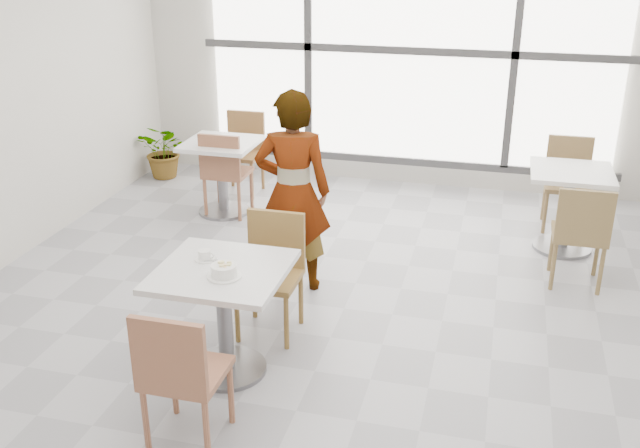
% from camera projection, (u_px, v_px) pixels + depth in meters
% --- Properties ---
extents(floor, '(7.00, 7.00, 0.00)m').
position_uv_depth(floor, '(331.00, 337.00, 5.17)').
color(floor, '#9E9EA5').
rests_on(floor, ground).
extents(wall_back, '(6.00, 0.00, 6.00)m').
position_uv_depth(wall_back, '(409.00, 49.00, 7.73)').
color(wall_back, silver).
rests_on(wall_back, ground).
extents(window, '(4.60, 0.07, 2.52)m').
position_uv_depth(window, '(409.00, 50.00, 7.67)').
color(window, white).
rests_on(window, ground).
extents(main_table, '(0.80, 0.80, 0.75)m').
position_uv_depth(main_table, '(224.00, 301.00, 4.59)').
color(main_table, silver).
rests_on(main_table, ground).
extents(chair_near, '(0.42, 0.42, 0.87)m').
position_uv_depth(chair_near, '(179.00, 371.00, 3.91)').
color(chair_near, '#9D6247').
rests_on(chair_near, ground).
extents(chair_far, '(0.42, 0.42, 0.87)m').
position_uv_depth(chair_far, '(272.00, 265.00, 5.13)').
color(chair_far, olive).
rests_on(chair_far, ground).
extents(oatmeal_bowl, '(0.21, 0.21, 0.10)m').
position_uv_depth(oatmeal_bowl, '(224.00, 271.00, 4.38)').
color(oatmeal_bowl, white).
rests_on(oatmeal_bowl, main_table).
extents(coffee_cup, '(0.16, 0.13, 0.07)m').
position_uv_depth(coffee_cup, '(205.00, 256.00, 4.61)').
color(coffee_cup, white).
rests_on(coffee_cup, main_table).
extents(person, '(0.65, 0.49, 1.62)m').
position_uv_depth(person, '(293.00, 192.00, 5.62)').
color(person, black).
rests_on(person, ground).
extents(bg_table_left, '(0.70, 0.70, 0.75)m').
position_uv_depth(bg_table_left, '(222.00, 167.00, 7.25)').
color(bg_table_left, white).
rests_on(bg_table_left, ground).
extents(bg_table_right, '(0.70, 0.70, 0.75)m').
position_uv_depth(bg_table_right, '(568.00, 198.00, 6.41)').
color(bg_table_right, white).
rests_on(bg_table_right, ground).
extents(bg_chair_left_near, '(0.42, 0.42, 0.87)m').
position_uv_depth(bg_chair_left_near, '(224.00, 169.00, 7.15)').
color(bg_chair_left_near, '#935C41').
rests_on(bg_chair_left_near, ground).
extents(bg_chair_left_far, '(0.42, 0.42, 0.87)m').
position_uv_depth(bg_chair_left_far, '(243.00, 147.00, 7.86)').
color(bg_chair_left_far, olive).
rests_on(bg_chair_left_far, ground).
extents(bg_chair_right_near, '(0.42, 0.42, 0.87)m').
position_uv_depth(bg_chair_right_near, '(581.00, 230.00, 5.71)').
color(bg_chair_right_near, olive).
rests_on(bg_chair_right_near, ground).
extents(bg_chair_right_far, '(0.42, 0.42, 0.87)m').
position_uv_depth(bg_chair_right_far, '(567.00, 176.00, 6.93)').
color(bg_chair_right_far, olive).
rests_on(bg_chair_right_far, ground).
extents(plant_left, '(0.66, 0.60, 0.64)m').
position_uv_depth(plant_left, '(165.00, 151.00, 8.34)').
color(plant_left, '#457D3E').
rests_on(plant_left, ground).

